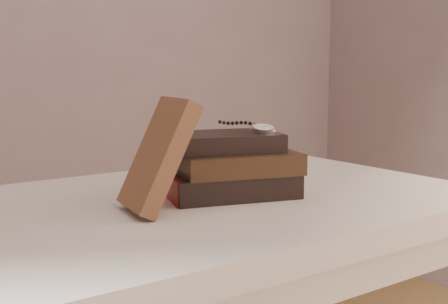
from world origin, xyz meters
TOP-DOWN VIEW (x-y plane):
  - table at (0.00, 0.35)m, footprint 1.00×0.60m
  - book_stack at (0.08, 0.34)m, footprint 0.24×0.20m
  - journal at (-0.08, 0.30)m, footprint 0.12×0.12m
  - pocket_watch at (0.13, 0.32)m, footprint 0.05×0.15m
  - eyeglasses at (0.03, 0.43)m, footprint 0.11×0.12m

SIDE VIEW (x-z plane):
  - table at x=0.00m, z-range 0.28..1.03m
  - book_stack at x=0.08m, z-range 0.75..0.85m
  - eyeglasses at x=0.03m, z-range 0.79..0.83m
  - journal at x=-0.08m, z-range 0.75..0.92m
  - pocket_watch at x=0.13m, z-range 0.85..0.87m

